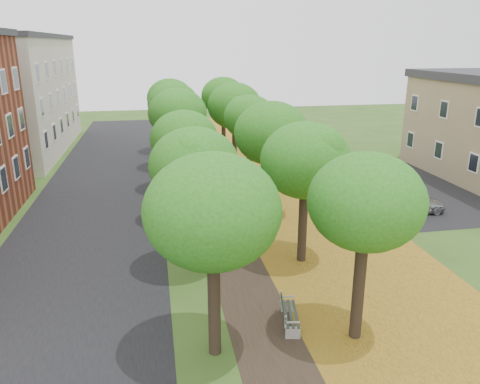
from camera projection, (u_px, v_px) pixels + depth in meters
name	position (u px, v px, depth m)	size (l,w,h in m)	color
ground	(281.00, 344.00, 15.50)	(120.00, 120.00, 0.00)	#2D4C19
street_asphalt	(96.00, 209.00, 28.27)	(8.00, 70.00, 0.01)	black
footpath	(218.00, 202.00, 29.56)	(3.20, 70.00, 0.01)	black
leaf_verge	(294.00, 197.00, 30.43)	(7.50, 70.00, 0.01)	#B08120
parking_lot	(407.00, 186.00, 32.84)	(9.00, 16.00, 0.01)	black
tree_row_west	(181.00, 126.00, 27.71)	(3.92, 33.92, 6.59)	black
tree_row_east	(259.00, 123.00, 28.54)	(3.92, 33.92, 6.59)	black
building_cream	(2.00, 94.00, 41.93)	(10.30, 20.30, 10.40)	beige
bench	(289.00, 314.00, 16.46)	(0.85, 1.89, 0.86)	#2B362D
car_silver	(414.00, 203.00, 27.41)	(1.44, 3.59, 1.22)	#9D9DA1
car_red	(383.00, 184.00, 31.01)	(1.37, 3.92, 1.29)	maroon
car_grey	(384.00, 174.00, 33.45)	(1.81, 4.45, 1.29)	#333338
car_white	(344.00, 160.00, 37.16)	(2.38, 5.15, 1.43)	silver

